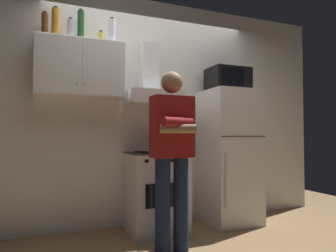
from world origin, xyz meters
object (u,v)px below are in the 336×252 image
Objects in this scene: bottle_spice_jar at (101,38)px; bottle_canister_steel at (71,30)px; range_hood at (152,88)px; refrigerator at (229,156)px; microwave at (228,80)px; person_standing at (172,152)px; bottle_wine_green at (81,26)px; cooking_pot at (170,146)px; upper_cabinet at (80,69)px; bottle_vodka_clear at (112,31)px; stove_oven at (155,192)px; bottle_beer_brown at (45,25)px; bottle_liquor_amber at (56,23)px.

bottle_canister_steel reaches higher than bottle_spice_jar.
range_hood is 0.47× the size of refrigerator.
person_standing is (-1.00, -0.62, -0.84)m from microwave.
refrigerator is 4.59× the size of bottle_wine_green.
person_standing reaches higher than cooking_pot.
bottle_spice_jar is at bearing 175.92° from microwave.
upper_cabinet is 0.81m from range_hood.
bottle_vodka_clear is at bearing 176.07° from refrigerator.
stove_oven is 3.03× the size of bottle_vodka_clear.
bottle_wine_green reaches higher than range_hood.
range_hood is at bearing 0.98° from bottle_canister_steel.
person_standing is 4.71× the size of bottle_wine_green.
bottle_vodka_clear reaches higher than bottle_beer_brown.
cooking_pot is 0.78× the size of bottle_wine_green.
bottle_beer_brown is at bearing 179.14° from bottle_wine_green.
refrigerator is 5.87× the size of cooking_pot.
person_standing is at bearing -148.00° from microwave.
bottle_spice_jar is at bearing 126.04° from person_standing.
microwave is at bearing 90.90° from refrigerator.
bottle_liquor_amber reaches higher than range_hood.
cooking_pot is 1.40m from bottle_spice_jar.
bottle_canister_steel is (-0.85, 0.72, 1.26)m from person_standing.
bottle_canister_steel is at bearing 5.45° from bottle_liquor_amber.
bottle_spice_jar is (-0.58, 0.13, 1.68)m from stove_oven.
cooking_pot is 1.92× the size of bottle_spice_jar.
bottle_spice_jar reaches higher than cooking_pot.
range_hood is at bearing 90.00° from stove_oven.
upper_cabinet reaches higher than refrigerator.
person_standing is 1.52m from bottle_spice_jar.
upper_cabinet reaches higher than stove_oven.
upper_cabinet reaches higher than microwave.
bottle_beer_brown is at bearing 176.13° from refrigerator.
person_standing is (-0.05, -0.61, 0.47)m from stove_oven.
bottle_beer_brown reaches higher than person_standing.
upper_cabinet is 0.42m from bottle_canister_steel.
cooking_pot is 1.01× the size of bottle_beer_brown.
bottle_liquor_amber reaches higher than bottle_vodka_clear.
refrigerator is at bearing 8.32° from cooking_pot.
range_hood is at bearing -0.78° from bottle_wine_green.
bottle_wine_green is at bearing 170.20° from stove_oven.
cooking_pot is at bearing 69.70° from person_standing.
person_standing is 0.52m from cooking_pot.
cooking_pot is 1.61m from bottle_canister_steel.
person_standing is at bearing -110.30° from cooking_pot.
bottle_canister_steel is at bearing -7.19° from bottle_beer_brown.
bottle_wine_green reaches higher than bottle_canister_steel.
range_hood is (0.00, 0.13, 1.16)m from stove_oven.
bottle_wine_green is 0.33m from bottle_vodka_clear.
stove_oven is 1.82× the size of microwave.
bottle_canister_steel is at bearing 167.39° from cooking_pot.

